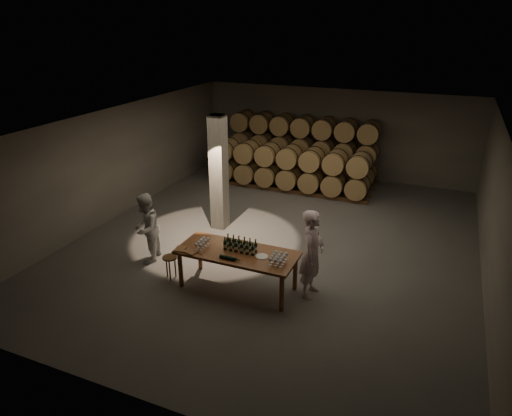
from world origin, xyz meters
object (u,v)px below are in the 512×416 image
at_px(tasting_table, 237,256).
at_px(plate, 262,256).
at_px(bottle_cluster, 240,246).
at_px(stool, 170,261).
at_px(person_man, 312,254).
at_px(person_woman, 146,228).
at_px(notebook_near, 191,252).

relative_size(tasting_table, plate, 9.66).
bearing_deg(plate, bottle_cluster, 173.08).
relative_size(plate, stool, 0.49).
distance_m(tasting_table, person_man, 1.60).
distance_m(plate, person_man, 1.05).
bearing_deg(plate, person_woman, 174.78).
height_order(tasting_table, person_woman, person_woman).
xyz_separation_m(notebook_near, stool, (-0.68, 0.19, -0.46)).
relative_size(stool, person_man, 0.28).
xyz_separation_m(bottle_cluster, person_woman, (-2.59, 0.22, -0.15)).
xyz_separation_m(notebook_near, person_woman, (-1.64, 0.70, -0.05)).
xyz_separation_m(stool, person_man, (3.12, 0.63, 0.52)).
xyz_separation_m(plate, person_woman, (-3.11, 0.28, -0.04)).
bearing_deg(plate, tasting_table, 179.34).
height_order(bottle_cluster, person_woman, person_woman).
height_order(notebook_near, stool, notebook_near).
bearing_deg(bottle_cluster, plate, -6.92).
bearing_deg(person_woman, bottle_cluster, 69.98).
bearing_deg(stool, person_man, 11.39).
bearing_deg(person_woman, stool, 46.99).
bearing_deg(person_man, person_woman, 93.84).
bearing_deg(person_woman, plate, 69.64).
distance_m(stool, person_woman, 1.17).
bearing_deg(stool, tasting_table, 8.41).
relative_size(bottle_cluster, plate, 2.70).
distance_m(notebook_near, stool, 0.84).
distance_m(tasting_table, notebook_near, 1.00).
height_order(stool, person_man, person_man).
bearing_deg(tasting_table, bottle_cluster, 49.51).
bearing_deg(plate, stool, -173.98).
bearing_deg(person_man, stool, 103.57).
height_order(tasting_table, plate, plate).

